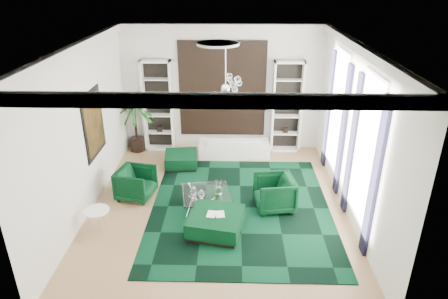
{
  "coord_description": "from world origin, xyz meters",
  "views": [
    {
      "loc": [
        0.34,
        -8.2,
        5.19
      ],
      "look_at": [
        0.12,
        0.5,
        1.25
      ],
      "focal_mm": 32.0,
      "sensor_mm": 36.0,
      "label": 1
    }
  ],
  "objects_px": {
    "ottoman_front": "(216,223)",
    "palm": "(134,113)",
    "armchair_left": "(136,183)",
    "side_table": "(98,221)",
    "armchair_right": "(274,193)",
    "sofa": "(234,146)",
    "coffee_table": "(206,200)",
    "ottoman_side": "(181,160)"
  },
  "relations": [
    {
      "from": "sofa",
      "to": "armchair_right",
      "type": "relative_size",
      "value": 2.38
    },
    {
      "from": "armchair_left",
      "to": "side_table",
      "type": "bearing_deg",
      "value": 172.38
    },
    {
      "from": "armchair_right",
      "to": "ottoman_front",
      "type": "relative_size",
      "value": 0.82
    },
    {
      "from": "armchair_left",
      "to": "side_table",
      "type": "height_order",
      "value": "armchair_left"
    },
    {
      "from": "side_table",
      "to": "ottoman_side",
      "type": "bearing_deg",
      "value": 65.87
    },
    {
      "from": "armchair_left",
      "to": "ottoman_side",
      "type": "relative_size",
      "value": 0.94
    },
    {
      "from": "sofa",
      "to": "armchair_right",
      "type": "height_order",
      "value": "armchair_right"
    },
    {
      "from": "sofa",
      "to": "armchair_right",
      "type": "bearing_deg",
      "value": 106.28
    },
    {
      "from": "armchair_left",
      "to": "ottoman_side",
      "type": "xyz_separation_m",
      "value": [
        0.9,
        1.71,
        -0.19
      ]
    },
    {
      "from": "armchair_right",
      "to": "coffee_table",
      "type": "distance_m",
      "value": 1.62
    },
    {
      "from": "sofa",
      "to": "coffee_table",
      "type": "distance_m",
      "value": 3.02
    },
    {
      "from": "armchair_left",
      "to": "side_table",
      "type": "xyz_separation_m",
      "value": [
        -0.51,
        -1.43,
        -0.13
      ]
    },
    {
      "from": "side_table",
      "to": "ottoman_front",
      "type": "bearing_deg",
      "value": 0.74
    },
    {
      "from": "sofa",
      "to": "armchair_right",
      "type": "distance_m",
      "value": 3.1
    },
    {
      "from": "armchair_left",
      "to": "ottoman_side",
      "type": "height_order",
      "value": "armchair_left"
    },
    {
      "from": "palm",
      "to": "armchair_left",
      "type": "bearing_deg",
      "value": -77.78
    },
    {
      "from": "sofa",
      "to": "side_table",
      "type": "xyz_separation_m",
      "value": [
        -2.92,
        -3.97,
        -0.05
      ]
    },
    {
      "from": "armchair_right",
      "to": "ottoman_front",
      "type": "xyz_separation_m",
      "value": [
        -1.33,
        -0.98,
        -0.19
      ]
    },
    {
      "from": "ottoman_side",
      "to": "side_table",
      "type": "xyz_separation_m",
      "value": [
        -1.41,
        -3.15,
        0.06
      ]
    },
    {
      "from": "sofa",
      "to": "side_table",
      "type": "relative_size",
      "value": 3.98
    },
    {
      "from": "sofa",
      "to": "coffee_table",
      "type": "bearing_deg",
      "value": 76.01
    },
    {
      "from": "coffee_table",
      "to": "ottoman_front",
      "type": "relative_size",
      "value": 1.02
    },
    {
      "from": "coffee_table",
      "to": "palm",
      "type": "relative_size",
      "value": 0.44
    },
    {
      "from": "ottoman_side",
      "to": "palm",
      "type": "xyz_separation_m",
      "value": [
        -1.51,
        1.09,
        1.04
      ]
    },
    {
      "from": "ottoman_front",
      "to": "palm",
      "type": "distance_m",
      "value": 5.07
    },
    {
      "from": "armchair_right",
      "to": "ottoman_side",
      "type": "relative_size",
      "value": 0.99
    },
    {
      "from": "coffee_table",
      "to": "side_table",
      "type": "height_order",
      "value": "side_table"
    },
    {
      "from": "armchair_left",
      "to": "armchair_right",
      "type": "bearing_deg",
      "value": -85.23
    },
    {
      "from": "coffee_table",
      "to": "ottoman_front",
      "type": "bearing_deg",
      "value": -74.76
    },
    {
      "from": "armchair_right",
      "to": "ottoman_side",
      "type": "bearing_deg",
      "value": -139.34
    },
    {
      "from": "armchair_right",
      "to": "side_table",
      "type": "relative_size",
      "value": 1.67
    },
    {
      "from": "ottoman_side",
      "to": "armchair_right",
      "type": "bearing_deg",
      "value": -40.95
    },
    {
      "from": "armchair_right",
      "to": "palm",
      "type": "bearing_deg",
      "value": -137.48
    },
    {
      "from": "sofa",
      "to": "coffee_table",
      "type": "height_order",
      "value": "sofa"
    },
    {
      "from": "ottoman_front",
      "to": "side_table",
      "type": "xyz_separation_m",
      "value": [
        -2.54,
        -0.03,
        0.04
      ]
    },
    {
      "from": "sofa",
      "to": "palm",
      "type": "bearing_deg",
      "value": -6.69
    },
    {
      "from": "armchair_left",
      "to": "palm",
      "type": "distance_m",
      "value": 2.99
    },
    {
      "from": "ottoman_front",
      "to": "palm",
      "type": "height_order",
      "value": "palm"
    },
    {
      "from": "sofa",
      "to": "ottoman_front",
      "type": "bearing_deg",
      "value": 82.89
    },
    {
      "from": "armchair_left",
      "to": "ottoman_front",
      "type": "relative_size",
      "value": 0.78
    },
    {
      "from": "sofa",
      "to": "armchair_left",
      "type": "relative_size",
      "value": 2.49
    },
    {
      "from": "sofa",
      "to": "armchair_right",
      "type": "xyz_separation_m",
      "value": [
        0.95,
        -2.95,
        0.1
      ]
    }
  ]
}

